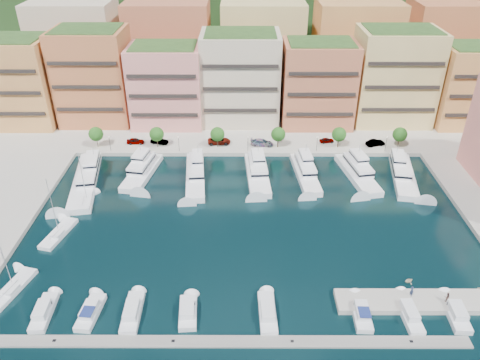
{
  "coord_description": "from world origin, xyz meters",
  "views": [
    {
      "loc": [
        -1.75,
        -78.08,
        57.45
      ],
      "look_at": [
        -1.99,
        7.95,
        6.0
      ],
      "focal_mm": 35.0,
      "sensor_mm": 36.0,
      "label": 1
    }
  ],
  "objects_px": {
    "yacht_6": "(403,173)",
    "tender_1": "(409,280)",
    "cruiser_8": "(408,313)",
    "sailboat_2": "(87,203)",
    "lamppost_2": "(248,141)",
    "yacht_5": "(357,171)",
    "sailboat_0": "(13,289)",
    "tree_3": "(278,134)",
    "cruiser_2": "(132,313)",
    "lamppost_0": "(109,141)",
    "tree_5": "(400,134)",
    "cruiser_9": "(456,313)",
    "person_0": "(412,291)",
    "tree_4": "(339,134)",
    "car_3": "(262,142)",
    "car_0": "(135,141)",
    "sailboat_1": "(59,234)",
    "cruiser_3": "(188,313)",
    "car_4": "(327,140)",
    "cruiser_0": "(44,312)",
    "yacht_1": "(142,170)",
    "tree_1": "(157,134)",
    "car_2": "(219,141)",
    "yacht_2": "(195,173)",
    "cruiser_1": "(90,312)",
    "person_1": "(447,297)",
    "lamppost_4": "(386,141)",
    "car_1": "(159,141)",
    "car_5": "(375,143)",
    "tender_3": "(480,289)",
    "yacht_0": "(86,177)",
    "cruiser_5": "(267,313)",
    "cruiser_7": "(361,313)",
    "tree_2": "(217,134)",
    "lamppost_1": "(179,141)",
    "yacht_3": "(257,171)"
  },
  "relations": [
    {
      "from": "car_2",
      "to": "tender_3",
      "type": "bearing_deg",
      "value": -143.01
    },
    {
      "from": "sailboat_2",
      "to": "tree_3",
      "type": "bearing_deg",
      "value": 30.83
    },
    {
      "from": "yacht_6",
      "to": "car_3",
      "type": "bearing_deg",
      "value": 155.95
    },
    {
      "from": "car_1",
      "to": "car_4",
      "type": "relative_size",
      "value": 1.2
    },
    {
      "from": "cruiser_5",
      "to": "car_4",
      "type": "xyz_separation_m",
      "value": [
        18.99,
        60.93,
        1.12
      ]
    },
    {
      "from": "car_2",
      "to": "cruiser_2",
      "type": "bearing_deg",
      "value": 165.35
    },
    {
      "from": "cruiser_3",
      "to": "car_4",
      "type": "distance_m",
      "value": 68.71
    },
    {
      "from": "tree_5",
      "to": "cruiser_9",
      "type": "xyz_separation_m",
      "value": [
        -7.23,
        -58.09,
        -4.2
      ]
    },
    {
      "from": "lamppost_4",
      "to": "cruiser_0",
      "type": "relative_size",
      "value": 0.51
    },
    {
      "from": "yacht_5",
      "to": "cruiser_8",
      "type": "relative_size",
      "value": 2.22
    },
    {
      "from": "person_1",
      "to": "yacht_1",
      "type": "bearing_deg",
      "value": -41.23
    },
    {
      "from": "lamppost_2",
      "to": "cruiser_8",
      "type": "xyz_separation_m",
      "value": [
        25.17,
        -55.8,
        -3.28
      ]
    },
    {
      "from": "tree_4",
      "to": "tree_2",
      "type": "bearing_deg",
      "value": 180.0
    },
    {
      "from": "cruiser_8",
      "to": "sailboat_2",
      "type": "distance_m",
      "value": 68.81
    },
    {
      "from": "car_1",
      "to": "car_5",
      "type": "xyz_separation_m",
      "value": [
        58.03,
        -1.03,
        0.07
      ]
    },
    {
      "from": "car_0",
      "to": "sailboat_1",
      "type": "bearing_deg",
      "value": 166.0
    },
    {
      "from": "sailboat_0",
      "to": "person_0",
      "type": "bearing_deg",
      "value": -1.66
    },
    {
      "from": "lamppost_0",
      "to": "car_2",
      "type": "bearing_deg",
      "value": 8.53
    },
    {
      "from": "cruiser_0",
      "to": "cruiser_8",
      "type": "distance_m",
      "value": 58.69
    },
    {
      "from": "cruiser_1",
      "to": "car_0",
      "type": "relative_size",
      "value": 1.73
    },
    {
      "from": "tree_2",
      "to": "car_3",
      "type": "height_order",
      "value": "tree_2"
    },
    {
      "from": "yacht_5",
      "to": "sailboat_0",
      "type": "relative_size",
      "value": 1.5
    },
    {
      "from": "yacht_1",
      "to": "car_3",
      "type": "xyz_separation_m",
      "value": [
        29.58,
        13.66,
        0.77
      ]
    },
    {
      "from": "tree_1",
      "to": "tree_3",
      "type": "xyz_separation_m",
      "value": [
        32.0,
        0.0,
        0.0
      ]
    },
    {
      "from": "cruiser_5",
      "to": "car_0",
      "type": "relative_size",
      "value": 1.94
    },
    {
      "from": "lamppost_1",
      "to": "cruiser_8",
      "type": "xyz_separation_m",
      "value": [
        43.17,
        -55.8,
        -3.28
      ]
    },
    {
      "from": "yacht_6",
      "to": "tender_1",
      "type": "bearing_deg",
      "value": -104.7
    },
    {
      "from": "yacht_0",
      "to": "yacht_6",
      "type": "height_order",
      "value": "same"
    },
    {
      "from": "sailboat_1",
      "to": "car_1",
      "type": "distance_m",
      "value": 41.75
    },
    {
      "from": "yacht_3",
      "to": "cruiser_1",
      "type": "bearing_deg",
      "value": -122.22
    },
    {
      "from": "yacht_5",
      "to": "sailboat_1",
      "type": "relative_size",
      "value": 1.5
    },
    {
      "from": "tree_2",
      "to": "car_3",
      "type": "bearing_deg",
      "value": 4.79
    },
    {
      "from": "cruiser_1",
      "to": "cruiser_7",
      "type": "height_order",
      "value": "same"
    },
    {
      "from": "cruiser_1",
      "to": "cruiser_9",
      "type": "xyz_separation_m",
      "value": [
        58.77,
        0.01,
        -0.02
      ]
    },
    {
      "from": "tree_3",
      "to": "cruiser_2",
      "type": "bearing_deg",
      "value": -115.11
    },
    {
      "from": "tender_3",
      "to": "cruiser_0",
      "type": "bearing_deg",
      "value": 73.05
    },
    {
      "from": "tree_3",
      "to": "car_0",
      "type": "relative_size",
      "value": 1.23
    },
    {
      "from": "lamppost_2",
      "to": "cruiser_9",
      "type": "distance_m",
      "value": 64.78
    },
    {
      "from": "yacht_1",
      "to": "yacht_5",
      "type": "relative_size",
      "value": 0.93
    },
    {
      "from": "tree_3",
      "to": "cruiser_5",
      "type": "xyz_separation_m",
      "value": [
        -5.49,
        -58.1,
        -4.2
      ]
    },
    {
      "from": "lamppost_0",
      "to": "lamppost_2",
      "type": "distance_m",
      "value": 36.0
    },
    {
      "from": "tree_2",
      "to": "yacht_2",
      "type": "distance_m",
      "value": 15.45
    },
    {
      "from": "tree_3",
      "to": "cruiser_2",
      "type": "height_order",
      "value": "tree_3"
    },
    {
      "from": "tree_2",
      "to": "lamppost_1",
      "type": "bearing_deg",
      "value": -167.05
    },
    {
      "from": "tender_3",
      "to": "car_1",
      "type": "relative_size",
      "value": 0.36
    },
    {
      "from": "yacht_2",
      "to": "yacht_5",
      "type": "distance_m",
      "value": 39.11
    },
    {
      "from": "cruiser_5",
      "to": "cruiser_7",
      "type": "distance_m",
      "value": 15.05
    },
    {
      "from": "cruiser_0",
      "to": "tree_4",
      "type": "bearing_deg",
      "value": 45.29
    },
    {
      "from": "tree_4",
      "to": "car_3",
      "type": "distance_m",
      "value": 20.48
    },
    {
      "from": "yacht_3",
      "to": "sailboat_2",
      "type": "height_order",
      "value": "sailboat_2"
    }
  ]
}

